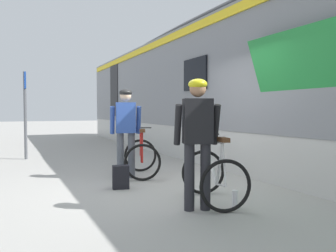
# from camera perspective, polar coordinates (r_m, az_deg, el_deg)

# --- Properties ---
(ground_plane) EXTENTS (80.00, 80.00, 0.00)m
(ground_plane) POSITION_cam_1_polar(r_m,az_deg,el_deg) (6.17, 0.53, -9.97)
(ground_plane) COLOR #A09E99
(train_car) EXTENTS (3.32, 21.39, 3.88)m
(train_car) POSITION_cam_1_polar(r_m,az_deg,el_deg) (9.26, 13.75, 6.40)
(train_car) COLOR slate
(train_car) RESTS_ON ground
(cyclist_near_in_blue) EXTENTS (0.65, 0.40, 1.76)m
(cyclist_near_in_blue) POSITION_cam_1_polar(r_m,az_deg,el_deg) (6.82, -7.05, 0.16)
(cyclist_near_in_blue) COLOR #4C515B
(cyclist_near_in_blue) RESTS_ON ground
(cyclist_far_in_dark) EXTENTS (0.66, 0.43, 1.76)m
(cyclist_far_in_dark) POSITION_cam_1_polar(r_m,az_deg,el_deg) (4.59, 4.93, -1.01)
(cyclist_far_in_dark) COLOR #232328
(cyclist_far_in_dark) RESTS_ON ground
(bicycle_near_red) EXTENTS (1.01, 1.24, 0.99)m
(bicycle_near_red) POSITION_cam_1_polar(r_m,az_deg,el_deg) (7.06, -4.45, -5.06)
(bicycle_near_red) COLOR black
(bicycle_near_red) RESTS_ON ground
(bicycle_far_white) EXTENTS (0.96, 1.21, 0.99)m
(bicycle_far_white) POSITION_cam_1_polar(r_m,az_deg,el_deg) (5.06, 7.57, -8.13)
(bicycle_far_white) COLOR black
(bicycle_far_white) RESTS_ON ground
(backpack_on_platform) EXTENTS (0.31, 0.23, 0.40)m
(backpack_on_platform) POSITION_cam_1_polar(r_m,az_deg,el_deg) (5.99, -7.88, -8.42)
(backpack_on_platform) COLOR black
(backpack_on_platform) RESTS_ON ground
(water_bottle_near_the_bikes) EXTENTS (0.08, 0.08, 0.24)m
(water_bottle_near_the_bikes) POSITION_cam_1_polar(r_m,az_deg,el_deg) (4.94, 11.05, -11.80)
(water_bottle_near_the_bikes) COLOR silver
(water_bottle_near_the_bikes) RESTS_ON ground
(platform_sign_post) EXTENTS (0.08, 0.70, 2.40)m
(platform_sign_post) POSITION_cam_1_polar(r_m,az_deg,el_deg) (10.18, -22.68, 3.98)
(platform_sign_post) COLOR #595B60
(platform_sign_post) RESTS_ON ground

